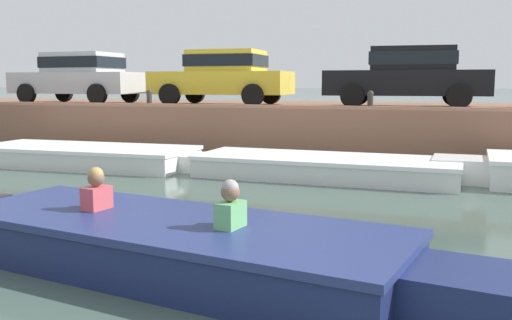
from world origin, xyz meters
TOP-DOWN VIEW (x-y plane):
  - ground_plane at (0.00, 6.43)m, footprint 400.00×400.00m
  - far_quay_wall at (0.00, 15.85)m, footprint 60.00×6.00m
  - far_wall_coping at (0.00, 12.97)m, footprint 60.00×0.24m
  - boat_moored_west_white at (-6.42, 11.04)m, footprint 6.28×2.07m
  - boat_moored_central_white at (-0.62, 11.02)m, footprint 6.54×2.21m
  - motorboat_passing at (-0.63, 4.62)m, footprint 6.22×2.71m
  - car_leftmost_silver at (-8.76, 14.81)m, footprint 4.20×2.08m
  - car_left_inner_yellow at (-4.02, 14.81)m, footprint 3.93×2.04m
  - car_centre_black at (1.10, 14.81)m, footprint 4.19×2.06m
  - mooring_bollard_west at (-5.50, 13.10)m, footprint 0.15×0.15m
  - mooring_bollard_mid at (0.33, 13.10)m, footprint 0.15×0.15m

SIDE VIEW (x-z plane):
  - ground_plane at x=0.00m, z-range 0.00..0.00m
  - boat_moored_central_white at x=-0.62m, z-range 0.00..0.45m
  - boat_moored_west_white at x=-6.42m, z-range 0.00..0.47m
  - motorboat_passing at x=-0.63m, z-range -0.24..0.80m
  - far_quay_wall at x=0.00m, z-range 0.00..1.35m
  - far_wall_coping at x=0.00m, z-range 1.35..1.43m
  - mooring_bollard_west at x=-5.50m, z-range 1.37..1.81m
  - mooring_bollard_mid at x=0.33m, z-range 1.37..1.81m
  - car_left_inner_yellow at x=-4.02m, z-range 1.43..2.97m
  - car_leftmost_silver at x=-8.76m, z-range 1.43..2.97m
  - car_centre_black at x=1.10m, z-range 1.43..2.97m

